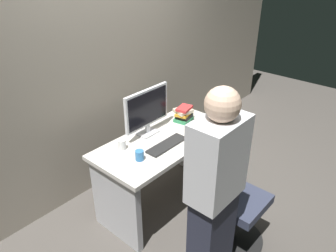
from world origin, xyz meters
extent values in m
plane|color=#4C4742|center=(0.00, 0.00, 0.00)|extent=(9.00, 9.00, 0.00)
cube|color=#9E9384|center=(0.00, 0.79, 1.50)|extent=(6.40, 0.10, 3.00)
cube|color=beige|center=(0.00, 0.00, 0.73)|extent=(1.39, 0.66, 0.04)
cube|color=#B2B2B7|center=(-0.63, 0.00, 0.36)|extent=(0.06, 0.58, 0.71)
cube|color=#B2B2B7|center=(0.63, 0.00, 0.36)|extent=(0.06, 0.58, 0.71)
cylinder|color=black|center=(0.01, -0.83, 0.01)|extent=(0.52, 0.52, 0.03)
cylinder|color=black|center=(0.01, -0.83, 0.23)|extent=(0.05, 0.05, 0.39)
cube|color=#33384C|center=(0.01, -0.83, 0.46)|extent=(0.44, 0.44, 0.08)
cube|color=#33384C|center=(0.01, -0.64, 0.72)|extent=(0.40, 0.06, 0.44)
cube|color=#262838|center=(-0.46, -0.88, 0.42)|extent=(0.34, 0.20, 0.85)
cube|color=silver|center=(-0.46, -0.88, 1.14)|extent=(0.40, 0.24, 0.58)
sphere|color=beige|center=(-0.46, -0.88, 1.53)|extent=(0.22, 0.22, 0.22)
cube|color=silver|center=(-0.04, 0.18, 0.76)|extent=(0.20, 0.14, 0.02)
cube|color=silver|center=(-0.04, 0.18, 0.81)|extent=(0.04, 0.03, 0.08)
cube|color=silver|center=(-0.04, 0.18, 1.03)|extent=(0.54, 0.04, 0.36)
cube|color=black|center=(-0.04, 0.16, 1.03)|extent=(0.50, 0.01, 0.32)
cube|color=#262626|center=(-0.08, -0.11, 0.76)|extent=(0.43, 0.13, 0.02)
ellipsoid|color=white|center=(0.22, -0.13, 0.77)|extent=(0.06, 0.10, 0.03)
cylinder|color=#3372B2|center=(-0.40, -0.08, 0.80)|extent=(0.07, 0.07, 0.09)
cylinder|color=silver|center=(-0.39, 0.16, 0.80)|extent=(0.07, 0.07, 0.09)
cube|color=#338C59|center=(0.41, 0.09, 0.77)|extent=(0.20, 0.17, 0.03)
cube|color=black|center=(0.41, 0.09, 0.81)|extent=(0.17, 0.16, 0.04)
cube|color=gold|center=(0.42, 0.09, 0.84)|extent=(0.23, 0.17, 0.03)
cube|color=beige|center=(0.40, 0.09, 0.87)|extent=(0.19, 0.18, 0.04)
cube|color=red|center=(0.40, 0.08, 0.90)|extent=(0.19, 0.15, 0.03)
camera|label=1|loc=(-1.97, -1.78, 2.32)|focal=34.83mm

